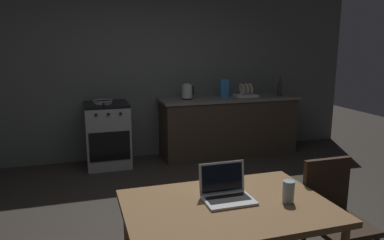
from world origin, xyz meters
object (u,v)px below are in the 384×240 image
(stove_oven, at_px, (108,135))
(bottle, at_px, (280,87))
(frying_pan, at_px, (103,102))
(cereal_box, at_px, (224,88))
(laptop, at_px, (227,193))
(dining_table, at_px, (227,214))
(drinking_glass, at_px, (288,192))
(chair, at_px, (333,213))
(electric_kettle, at_px, (187,92))
(dish_rack, at_px, (246,93))

(stove_oven, bearing_deg, bottle, -1.01)
(frying_pan, bearing_deg, cereal_box, 1.50)
(bottle, xyz_separation_m, frying_pan, (-2.75, 0.02, -0.11))
(laptop, distance_m, frying_pan, 3.14)
(dining_table, bearing_deg, drinking_glass, -12.51)
(chair, bearing_deg, cereal_box, 81.32)
(bottle, xyz_separation_m, cereal_box, (-0.92, 0.07, 0.01))
(electric_kettle, height_order, bottle, bottle)
(cereal_box, bearing_deg, stove_oven, -179.28)
(dining_table, distance_m, drinking_glass, 0.42)
(stove_oven, relative_size, bottle, 3.21)
(dining_table, bearing_deg, frying_pan, 99.75)
(bottle, height_order, cereal_box, bottle)
(stove_oven, distance_m, electric_kettle, 1.31)
(stove_oven, distance_m, drinking_glass, 3.40)
(dining_table, height_order, laptop, laptop)
(chair, distance_m, drinking_glass, 0.56)
(stove_oven, xyz_separation_m, dish_rack, (2.14, 0.00, 0.50))
(chair, height_order, frying_pan, frying_pan)
(dish_rack, bearing_deg, frying_pan, -179.27)
(electric_kettle, bearing_deg, dining_table, -102.15)
(stove_oven, height_order, frying_pan, frying_pan)
(dining_table, bearing_deg, chair, 2.69)
(frying_pan, bearing_deg, stove_oven, 29.12)
(chair, relative_size, bottle, 3.20)
(cereal_box, xyz_separation_m, dish_rack, (0.35, -0.02, -0.09))
(dish_rack, bearing_deg, cereal_box, 176.77)
(drinking_glass, height_order, dish_rack, dish_rack)
(laptop, distance_m, electric_kettle, 3.19)
(laptop, relative_size, cereal_box, 1.15)
(stove_oven, bearing_deg, dish_rack, 0.07)
(laptop, relative_size, bottle, 1.13)
(stove_oven, height_order, cereal_box, cereal_box)
(dining_table, xyz_separation_m, dish_rack, (1.64, 3.18, 0.29))
(laptop, bearing_deg, dish_rack, 71.11)
(stove_oven, xyz_separation_m, laptop, (0.52, -3.11, 0.32))
(frying_pan, relative_size, cereal_box, 1.59)
(laptop, relative_size, electric_kettle, 1.38)
(drinking_glass, bearing_deg, frying_pan, 105.93)
(stove_oven, bearing_deg, drinking_glass, -74.93)
(dining_table, relative_size, dish_rack, 3.84)
(stove_oven, relative_size, electric_kettle, 3.90)
(chair, height_order, bottle, bottle)
(drinking_glass, distance_m, cereal_box, 3.42)
(bottle, distance_m, cereal_box, 0.93)
(stove_oven, relative_size, chair, 1.00)
(dining_table, relative_size, drinking_glass, 9.08)
(stove_oven, relative_size, cereal_box, 3.27)
(chair, distance_m, cereal_box, 3.24)
(bottle, relative_size, frying_pan, 0.64)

